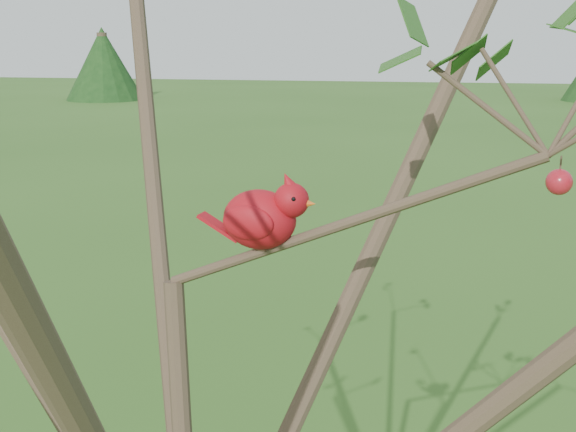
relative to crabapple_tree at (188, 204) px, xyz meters
name	(u,v)px	position (x,y,z in m)	size (l,w,h in m)	color
crabapple_tree	(188,204)	(0.00, 0.00, 0.00)	(2.35, 2.05, 2.95)	#3E2C21
cardinal	(263,217)	(0.09, 0.11, -0.04)	(0.21, 0.12, 0.14)	#AB0E17
distant_trees	(299,66)	(-4.35, 24.19, -0.70)	(42.37, 12.31, 3.02)	#3E2C21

